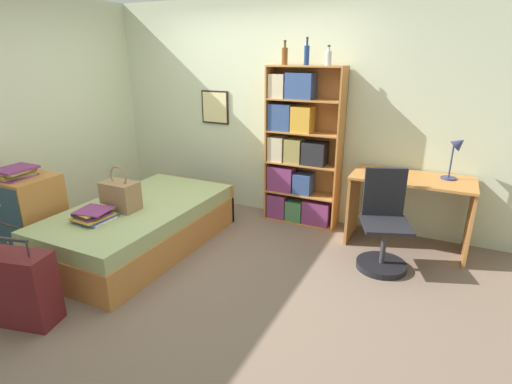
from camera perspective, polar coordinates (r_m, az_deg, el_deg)
ground_plane at (r=4.15m, az=-9.10°, el=-9.43°), size 14.00×14.00×0.00m
wall_back at (r=5.07m, az=0.57°, el=11.63°), size 10.00×0.09×2.60m
wall_left at (r=5.19m, az=-29.29°, el=9.39°), size 0.06×10.00×2.60m
bed at (r=4.43m, az=-16.05°, el=-4.64°), size 1.14×2.05×0.47m
handbag at (r=4.23m, az=-18.78°, el=-0.45°), size 0.35×0.23×0.45m
book_stack_on_bed at (r=4.07m, az=-22.14°, el=-3.10°), size 0.33×0.36×0.11m
suitcase at (r=3.58m, az=-30.66°, el=-11.74°), size 0.57×0.36×0.71m
dresser at (r=4.69m, az=-29.63°, el=-2.87°), size 0.55×0.54×0.82m
magazine_pile_on_dresser at (r=4.57m, az=-31.19°, el=2.42°), size 0.35×0.40×0.09m
bookcase at (r=4.75m, az=5.88°, el=5.45°), size 0.87×0.29×1.85m
bottle_green at (r=4.67m, az=4.13°, el=18.88°), size 0.07×0.07×0.26m
bottle_brown at (r=4.56m, az=7.26°, el=18.91°), size 0.06×0.06×0.29m
bottle_clear at (r=4.48m, az=10.30°, el=18.35°), size 0.07×0.07×0.20m
desk at (r=4.44m, az=21.10°, el=-0.95°), size 1.20×0.59×0.78m
desk_lamp at (r=4.39m, az=26.79°, el=5.37°), size 0.20×0.15×0.45m
desk_chair at (r=4.03m, az=17.69°, el=-6.13°), size 0.56×0.56×0.95m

